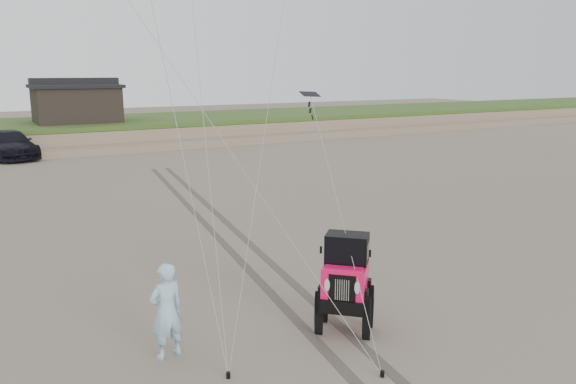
% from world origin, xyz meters
% --- Properties ---
extents(ground, '(160.00, 160.00, 0.00)m').
position_xyz_m(ground, '(0.00, 0.00, 0.00)').
color(ground, '#6B6054').
rests_on(ground, ground).
extents(dune_ridge, '(160.00, 14.25, 1.73)m').
position_xyz_m(dune_ridge, '(0.00, 37.50, 0.82)').
color(dune_ridge, '#7A6B54').
rests_on(dune_ridge, ground).
extents(cabin, '(6.40, 5.40, 3.35)m').
position_xyz_m(cabin, '(2.00, 37.00, 3.24)').
color(cabin, black).
rests_on(cabin, dune_ridge).
extents(truck_c, '(3.62, 6.49, 1.78)m').
position_xyz_m(truck_c, '(-3.20, 31.62, 0.89)').
color(truck_c, black).
rests_on(truck_c, ground).
extents(jeep, '(4.66, 4.74, 1.73)m').
position_xyz_m(jeep, '(1.29, 0.32, 0.87)').
color(jeep, '#FF1256').
rests_on(jeep, ground).
extents(man, '(0.78, 0.59, 1.95)m').
position_xyz_m(man, '(-2.39, 1.14, 0.97)').
color(man, '#82AEC8').
rests_on(man, ground).
extents(stake_main, '(0.08, 0.08, 0.12)m').
position_xyz_m(stake_main, '(-1.69, -0.20, 0.06)').
color(stake_main, black).
rests_on(stake_main, ground).
extents(stake_aux, '(0.08, 0.08, 0.12)m').
position_xyz_m(stake_aux, '(0.82, -1.57, 0.06)').
color(stake_aux, black).
rests_on(stake_aux, ground).
extents(tire_tracks, '(5.22, 29.74, 0.01)m').
position_xyz_m(tire_tracks, '(2.00, 8.00, 0.00)').
color(tire_tracks, '#4C443D').
rests_on(tire_tracks, ground).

